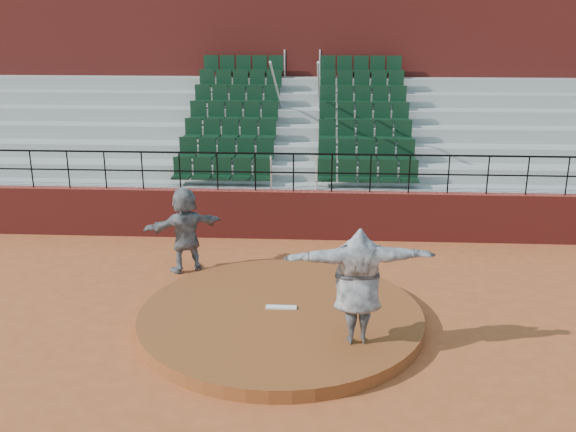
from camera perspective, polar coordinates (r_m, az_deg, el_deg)
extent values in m
plane|color=#AF5127|center=(12.66, -0.65, -9.49)|extent=(90.00, 90.00, 0.00)
cylinder|color=brown|center=(12.61, -0.65, -8.98)|extent=(5.50, 5.50, 0.25)
cube|color=white|center=(12.68, -0.61, -8.11)|extent=(0.60, 0.15, 0.03)
cube|color=maroon|center=(17.05, 0.48, 0.12)|extent=(24.00, 0.30, 1.30)
cylinder|color=black|center=(16.63, 0.49, 5.55)|extent=(24.00, 0.05, 0.05)
cylinder|color=black|center=(16.75, 0.48, 3.88)|extent=(24.00, 0.04, 0.04)
cylinder|color=black|center=(18.45, -21.84, 3.89)|extent=(0.04, 0.04, 1.00)
cylinder|color=black|center=(18.05, -18.96, 3.93)|extent=(0.04, 0.04, 1.00)
cylinder|color=black|center=(17.70, -15.95, 3.95)|extent=(0.04, 0.04, 1.00)
cylinder|color=black|center=(17.40, -12.82, 3.96)|extent=(0.04, 0.04, 1.00)
cylinder|color=black|center=(17.15, -9.60, 3.96)|extent=(0.04, 0.04, 1.00)
cylinder|color=black|center=(16.96, -6.30, 3.95)|extent=(0.04, 0.04, 1.00)
cylinder|color=black|center=(16.82, -2.93, 3.92)|extent=(0.04, 0.04, 1.00)
cylinder|color=black|center=(16.75, 0.48, 3.88)|extent=(0.04, 0.04, 1.00)
cylinder|color=black|center=(16.73, 3.92, 3.83)|extent=(0.04, 0.04, 1.00)
cylinder|color=black|center=(16.77, 7.34, 3.76)|extent=(0.04, 0.04, 1.00)
cylinder|color=black|center=(16.87, 10.74, 3.68)|extent=(0.04, 0.04, 1.00)
cylinder|color=black|center=(17.03, 14.08, 3.59)|extent=(0.04, 0.04, 1.00)
cylinder|color=black|center=(17.25, 17.34, 3.48)|extent=(0.04, 0.04, 1.00)
cylinder|color=black|center=(17.52, 20.52, 3.37)|extent=(0.04, 0.04, 1.00)
cylinder|color=black|center=(17.85, 23.59, 3.26)|extent=(0.04, 0.04, 1.00)
cube|color=#9B9B95|center=(17.60, 0.57, 0.68)|extent=(24.00, 0.85, 1.30)
cube|color=black|center=(17.55, -5.89, 3.95)|extent=(2.75, 0.48, 0.72)
cube|color=black|center=(17.37, 7.11, 3.77)|extent=(2.75, 0.48, 0.72)
cube|color=#9B9B95|center=(18.36, 0.69, 2.05)|extent=(24.00, 0.85, 1.70)
cube|color=black|center=(18.28, -5.52, 5.80)|extent=(2.75, 0.48, 0.72)
cube|color=black|center=(18.11, 6.99, 5.64)|extent=(2.75, 0.48, 0.72)
cube|color=#9B9B95|center=(19.13, 0.81, 3.30)|extent=(24.00, 0.85, 2.10)
cube|color=black|center=(19.03, -5.17, 7.50)|extent=(2.75, 0.48, 0.72)
cube|color=black|center=(18.87, 6.88, 7.36)|extent=(2.75, 0.48, 0.72)
cube|color=#9B9B95|center=(19.91, 0.92, 4.46)|extent=(24.00, 0.85, 2.50)
cube|color=black|center=(19.80, -4.85, 9.07)|extent=(2.75, 0.48, 0.72)
cube|color=black|center=(19.64, 6.78, 8.94)|extent=(2.75, 0.48, 0.72)
cube|color=#9B9B95|center=(20.70, 1.02, 5.53)|extent=(24.00, 0.85, 2.90)
cube|color=black|center=(20.58, -4.55, 10.52)|extent=(2.75, 0.48, 0.72)
cube|color=black|center=(20.43, 6.68, 10.41)|extent=(2.75, 0.48, 0.72)
cube|color=#9B9B95|center=(21.49, 1.11, 6.52)|extent=(24.00, 0.85, 3.30)
cube|color=black|center=(21.37, -4.27, 11.87)|extent=(2.75, 0.48, 0.72)
cube|color=black|center=(21.23, 6.60, 11.76)|extent=(2.75, 0.48, 0.72)
cube|color=#9B9B95|center=(22.29, 1.20, 7.45)|extent=(24.00, 0.85, 3.70)
cube|color=black|center=(22.18, -4.01, 13.12)|extent=(2.75, 0.48, 0.72)
cube|color=black|center=(22.04, 6.51, 13.02)|extent=(2.75, 0.48, 0.72)
cylinder|color=silver|center=(19.57, -0.84, 10.63)|extent=(0.06, 5.97, 2.46)
cylinder|color=silver|center=(19.52, 2.74, 10.59)|extent=(0.06, 5.97, 2.46)
cube|color=maroon|center=(23.97, 1.40, 12.26)|extent=(24.00, 3.00, 7.10)
imported|color=black|center=(11.13, 6.22, -6.18)|extent=(2.64, 1.00, 2.09)
imported|color=black|center=(14.97, -9.12, -1.19)|extent=(1.91, 1.44, 2.01)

